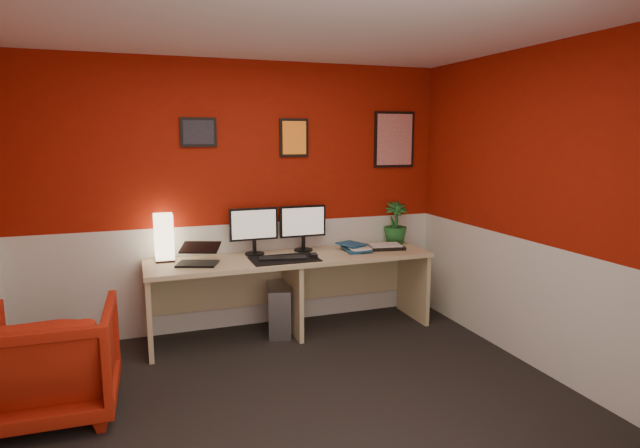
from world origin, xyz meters
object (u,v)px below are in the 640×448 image
(monitor_left, at_px, (254,224))
(zen_tray, at_px, (385,247))
(shoji_lamp, at_px, (164,239))
(armchair, at_px, (52,361))
(potted_plant, at_px, (395,223))
(laptop, at_px, (197,252))
(monitor_right, at_px, (303,221))
(desk, at_px, (292,295))
(pc_tower, at_px, (279,309))

(monitor_left, relative_size, zen_tray, 1.66)
(shoji_lamp, distance_m, zen_tray, 2.07)
(shoji_lamp, bearing_deg, armchair, -126.52)
(zen_tray, xyz_separation_m, armchair, (-2.85, -0.88, -0.38))
(monitor_left, distance_m, potted_plant, 1.47)
(zen_tray, bearing_deg, laptop, -178.50)
(monitor_right, bearing_deg, laptop, -167.71)
(desk, distance_m, zen_tray, 1.02)
(desk, distance_m, laptop, 0.98)
(laptop, distance_m, armchair, 1.42)
(monitor_left, xyz_separation_m, potted_plant, (1.47, 0.02, -0.08))
(zen_tray, xyz_separation_m, pc_tower, (-1.07, 0.03, -0.52))
(desk, height_order, laptop, laptop)
(desk, height_order, pc_tower, desk)
(pc_tower, relative_size, armchair, 0.56)
(monitor_right, height_order, potted_plant, monitor_right)
(desk, relative_size, monitor_right, 4.48)
(zen_tray, bearing_deg, potted_plant, 42.09)
(laptop, height_order, zen_tray, laptop)
(shoji_lamp, height_order, monitor_right, monitor_right)
(shoji_lamp, distance_m, monitor_right, 1.28)
(laptop, distance_m, pc_tower, 0.96)
(desk, distance_m, monitor_right, 0.70)
(laptop, bearing_deg, shoji_lamp, 158.23)
(pc_tower, bearing_deg, armchair, -138.76)
(desk, xyz_separation_m, potted_plant, (1.16, 0.20, 0.58))
(desk, relative_size, zen_tray, 7.43)
(desk, height_order, potted_plant, potted_plant)
(desk, relative_size, shoji_lamp, 6.50)
(shoji_lamp, height_order, monitor_left, monitor_left)
(zen_tray, distance_m, armchair, 3.01)
(zen_tray, distance_m, pc_tower, 1.19)
(potted_plant, height_order, armchair, potted_plant)
(potted_plant, bearing_deg, laptop, -173.29)
(monitor_right, height_order, zen_tray, monitor_right)
(laptop, height_order, monitor_right, monitor_right)
(monitor_left, height_order, monitor_right, same)
(laptop, relative_size, pc_tower, 0.73)
(shoji_lamp, height_order, zen_tray, shoji_lamp)
(shoji_lamp, xyz_separation_m, laptop, (0.25, -0.23, -0.09))
(monitor_left, relative_size, armchair, 0.72)
(armchair, bearing_deg, monitor_left, -144.58)
(laptop, relative_size, potted_plant, 0.77)
(laptop, xyz_separation_m, pc_tower, (0.74, 0.08, -0.61))
(laptop, xyz_separation_m, zen_tray, (1.80, 0.05, -0.09))
(monitor_left, height_order, zen_tray, monitor_left)
(zen_tray, height_order, pc_tower, zen_tray)
(shoji_lamp, relative_size, monitor_right, 0.69)
(zen_tray, bearing_deg, desk, -179.40)
(monitor_left, bearing_deg, zen_tray, -7.64)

